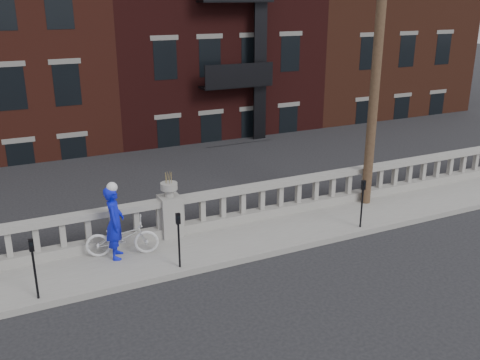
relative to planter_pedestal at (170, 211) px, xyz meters
name	(u,v)px	position (x,y,z in m)	size (l,w,h in m)	color
ground	(235,314)	(0.00, -3.95, -0.83)	(120.00, 120.00, 0.00)	black
sidewalk	(184,252)	(0.00, -0.95, -0.76)	(32.00, 2.20, 0.15)	gray
balustrade	(170,218)	(0.00, 0.00, -0.19)	(28.00, 0.34, 1.03)	gray
planter_pedestal	(170,211)	(0.00, 0.00, 0.00)	(0.55, 0.55, 1.76)	gray
lower_level	(67,64)	(0.56, 19.09, 1.80)	(80.00, 44.00, 20.80)	#605E59
utility_pole	(379,32)	(6.20, -0.35, 4.41)	(1.60, 0.28, 10.00)	#422D1E
parking_meter_b	(34,262)	(-3.56, -1.80, 0.17)	(0.10, 0.09, 1.36)	black
parking_meter_c	(179,234)	(-0.40, -1.80, 0.17)	(0.10, 0.09, 1.36)	black
parking_meter_d	(362,198)	(4.87, -1.80, 0.17)	(0.10, 0.09, 1.36)	black
bicycle	(122,237)	(-1.44, -0.58, -0.22)	(0.61, 1.76, 0.92)	silver
cyclist	(115,222)	(-1.60, -0.64, 0.23)	(0.66, 0.44, 1.82)	#0D16C9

